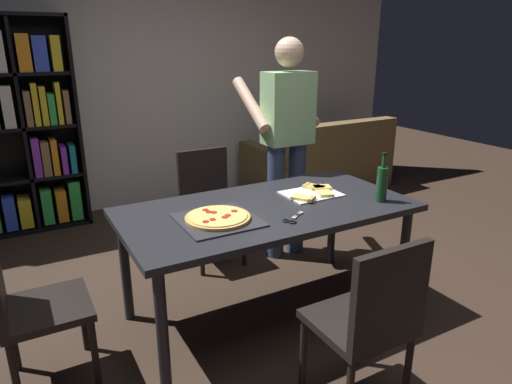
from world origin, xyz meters
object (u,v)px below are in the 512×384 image
at_px(chair_left_end, 25,299).
at_px(person_serving_pizza, 286,137).
at_px(pepperoni_pizza_on_tray, 218,218).
at_px(chair_far_side, 209,199).
at_px(couch, 320,165).
at_px(dining_table, 268,217).
at_px(wine_bottle, 382,183).
at_px(chair_near_camera, 371,317).
at_px(kitchen_scissors, 292,219).

distance_m(chair_left_end, person_serving_pizza, 2.15).
relative_size(chair_left_end, pepperoni_pizza_on_tray, 2.09).
relative_size(chair_far_side, person_serving_pizza, 0.51).
bearing_deg(couch, dining_table, -133.76).
xyz_separation_m(chair_far_side, chair_left_end, (-1.38, -0.94, 0.00)).
distance_m(person_serving_pizza, pepperoni_pizza_on_tray, 1.26).
bearing_deg(person_serving_pizza, chair_far_side, 159.51).
bearing_deg(dining_table, couch, 46.24).
xyz_separation_m(dining_table, pepperoni_pizza_on_tray, (-0.37, -0.07, 0.09)).
relative_size(person_serving_pizza, pepperoni_pizza_on_tray, 4.06).
xyz_separation_m(chair_left_end, couch, (3.28, 1.99, -0.21)).
height_order(person_serving_pizza, wine_bottle, person_serving_pizza).
relative_size(chair_far_side, pepperoni_pizza_on_tray, 2.09).
relative_size(couch, person_serving_pizza, 0.99).
bearing_deg(dining_table, wine_bottle, -21.06).
distance_m(dining_table, chair_near_camera, 0.95).
height_order(dining_table, pepperoni_pizza_on_tray, pepperoni_pizza_on_tray).
relative_size(person_serving_pizza, kitchen_scissors, 9.14).
bearing_deg(wine_bottle, chair_far_side, 119.43).
distance_m(chair_left_end, couch, 3.84).
bearing_deg(wine_bottle, couch, 61.39).
height_order(dining_table, person_serving_pizza, person_serving_pizza).
height_order(chair_near_camera, person_serving_pizza, person_serving_pizza).
xyz_separation_m(chair_near_camera, kitchen_scissors, (0.01, 0.68, 0.24)).
bearing_deg(pepperoni_pizza_on_tray, kitchen_scissors, -26.96).
relative_size(dining_table, wine_bottle, 5.67).
distance_m(couch, person_serving_pizza, 1.95).
bearing_deg(couch, wine_bottle, -118.61).
distance_m(chair_left_end, pepperoni_pizza_on_tray, 1.05).
height_order(chair_near_camera, chair_left_end, same).
bearing_deg(chair_far_side, couch, 28.83).
distance_m(chair_far_side, pepperoni_pizza_on_tray, 1.10).
xyz_separation_m(couch, kitchen_scissors, (-1.89, -2.25, 0.45)).
bearing_deg(kitchen_scissors, couch, 49.88).
relative_size(chair_far_side, chair_left_end, 1.00).
bearing_deg(chair_far_side, person_serving_pizza, -20.49).
height_order(chair_left_end, couch, chair_left_end).
xyz_separation_m(couch, person_serving_pizza, (-1.31, -1.27, 0.70)).
height_order(dining_table, chair_left_end, chair_left_end).
bearing_deg(couch, chair_far_side, -151.17).
bearing_deg(couch, person_serving_pizza, -136.02).
relative_size(couch, wine_bottle, 5.49).
height_order(chair_far_side, chair_left_end, same).
bearing_deg(chair_far_side, chair_near_camera, -90.00).
distance_m(dining_table, pepperoni_pizza_on_tray, 0.38).
bearing_deg(couch, chair_left_end, -148.83).
height_order(chair_near_camera, kitchen_scissors, chair_near_camera).
relative_size(dining_table, kitchen_scissors, 9.35).
distance_m(chair_far_side, couch, 2.18).
distance_m(person_serving_pizza, wine_bottle, 0.99).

